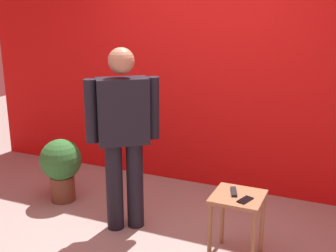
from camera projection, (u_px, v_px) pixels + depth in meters
name	position (u px, v px, depth m)	size (l,w,h in m)	color
ground_plane	(143.00, 247.00, 3.78)	(12.00, 12.00, 0.00)	#9E9991
back_wall_red	(206.00, 71.00, 4.82)	(5.86, 0.12, 2.68)	red
standing_person	(123.00, 131.00, 3.87)	(0.60, 0.49, 1.70)	black
side_table	(237.00, 208.00, 3.50)	(0.41, 0.41, 0.57)	olive
cell_phone	(245.00, 200.00, 3.37)	(0.07, 0.14, 0.01)	black
tv_remote	(234.00, 192.00, 3.51)	(0.04, 0.17, 0.02)	black
potted_plant	(61.00, 165.00, 4.58)	(0.44, 0.44, 0.69)	brown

